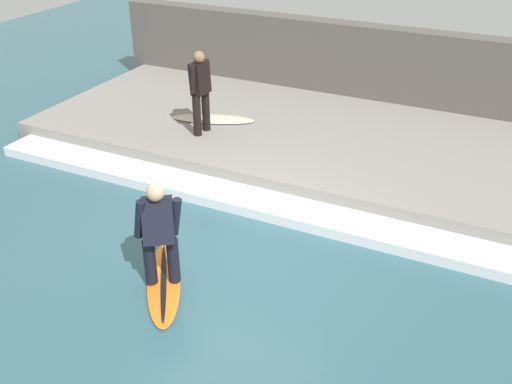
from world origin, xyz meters
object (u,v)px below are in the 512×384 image
at_px(surfer_riding, 159,229).
at_px(surfer_waiting_near, 200,88).
at_px(surfboard_riding, 164,283).
at_px(surfboard_waiting_near, 213,119).

xyz_separation_m(surfer_riding, surfer_waiting_near, (3.96, 1.70, 0.39)).
xyz_separation_m(surfboard_riding, surfboard_waiting_near, (4.60, 1.81, 0.37)).
bearing_deg(surfer_riding, surfboard_riding, 153.43).
xyz_separation_m(surfer_waiting_near, surfboard_waiting_near, (0.63, 0.11, -0.87)).
bearing_deg(surfer_riding, surfboard_waiting_near, 21.49).
bearing_deg(surfer_waiting_near, surfboard_riding, -156.81).
bearing_deg(surfboard_riding, surfboard_waiting_near, 21.49).
distance_m(surfer_waiting_near, surfboard_waiting_near, 1.09).
bearing_deg(surfer_waiting_near, surfboard_waiting_near, 10.01).
bearing_deg(surfer_waiting_near, surfer_riding, -156.81).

